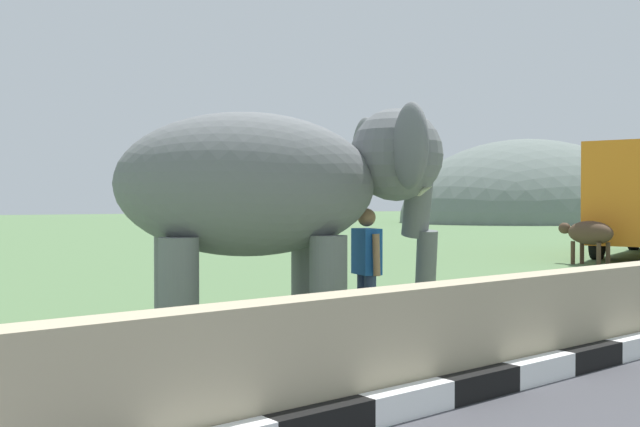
{
  "coord_description": "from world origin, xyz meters",
  "views": [
    {
      "loc": [
        -1.41,
        -0.46,
        1.72
      ],
      "look_at": [
        3.93,
        6.16,
        1.6
      ],
      "focal_mm": 40.93,
      "sensor_mm": 36.0,
      "label": 1
    }
  ],
  "objects": [
    {
      "name": "elephant",
      "position": [
        3.66,
        6.62,
        1.9
      ],
      "size": [
        4.04,
        3.2,
        2.91
      ],
      "color": "slate",
      "rests_on": "ground_plane"
    },
    {
      "name": "cow_near",
      "position": [
        17.08,
        10.57,
        0.87
      ],
      "size": [
        0.87,
        1.93,
        1.23
      ],
      "color": "#473323",
      "rests_on": "ground_plane"
    },
    {
      "name": "barrier_parapet",
      "position": [
        2.0,
        3.93,
        0.5
      ],
      "size": [
        28.0,
        0.36,
        1.0
      ],
      "primitive_type": "cube",
      "color": "tan",
      "rests_on": "ground_plane"
    },
    {
      "name": "hill_east",
      "position": [
        55.0,
        39.24,
        0.0
      ],
      "size": [
        25.81,
        20.65,
        15.02
      ],
      "color": "slate",
      "rests_on": "ground_plane"
    },
    {
      "name": "person_handler",
      "position": [
        4.84,
        6.34,
        0.93
      ],
      "size": [
        0.34,
        0.63,
        1.66
      ],
      "color": "navy",
      "rests_on": "ground_plane"
    }
  ]
}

